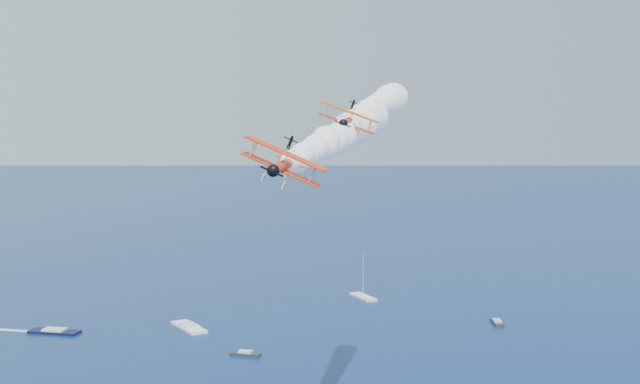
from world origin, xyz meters
TOP-DOWN VIEW (x-y plane):
  - biplane_lead at (2.15, 27.78)m, footprint 11.55×11.87m
  - biplane_trail at (-22.11, 7.23)m, footprint 11.95×12.29m
  - smoke_trail_lead at (23.66, 47.24)m, footprint 60.37×60.12m
  - smoke_trail_trail at (-0.34, 26.39)m, footprint 60.37×59.95m

SIDE VIEW (x-z plane):
  - biplane_trail at x=-22.11m, z-range 51.93..60.36m
  - smoke_trail_trail at x=-0.34m, z-range 53.18..63.51m
  - biplane_lead at x=2.15m, z-range 56.24..64.16m
  - smoke_trail_lead at x=23.66m, z-range 57.24..67.57m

